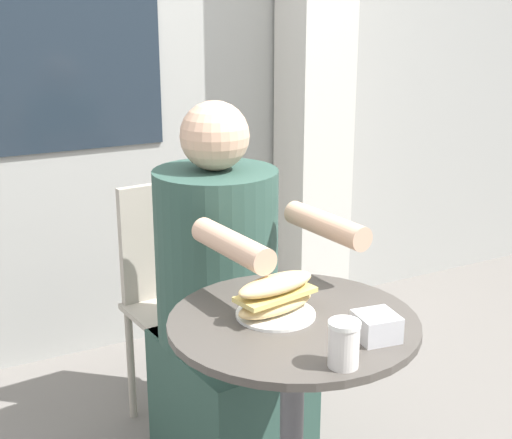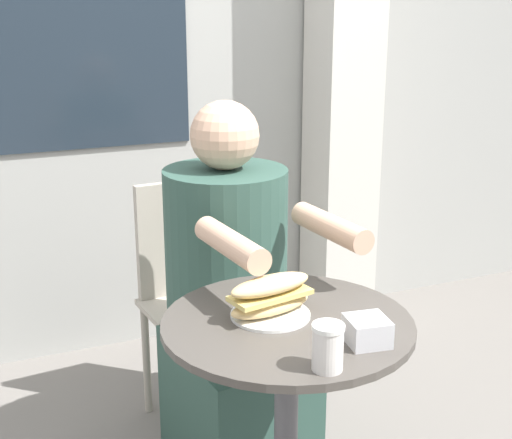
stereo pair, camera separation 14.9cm
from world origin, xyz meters
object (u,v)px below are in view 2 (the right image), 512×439
Objects in this scene: diner_chair at (194,280)px; sandwich_on_plate at (270,298)px; seated_diner at (232,320)px; drink_cup at (328,347)px; cafe_table at (286,397)px.

sandwich_on_plate is (-0.07, -0.82, 0.27)m from diner_chair.
seated_diner is 0.81m from drink_cup.
diner_chair is at bearing -93.20° from seated_diner.
drink_cup reaches higher than cafe_table.
diner_chair is 0.86m from sandwich_on_plate.
cafe_table is at bearing 81.97° from diner_chair.
cafe_table is 0.26m from sandwich_on_plate.
cafe_table is 3.20× the size of sandwich_on_plate.
sandwich_on_plate is 0.29m from drink_cup.
seated_diner is 11.80× the size of drink_cup.
drink_cup is (-0.07, -1.10, 0.27)m from diner_chair.
seated_diner is 5.19× the size of sandwich_on_plate.
sandwich_on_plate reaches higher than cafe_table.
diner_chair reaches higher than sandwich_on_plate.
sandwich_on_plate is (-0.03, 0.04, 0.26)m from cafe_table.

